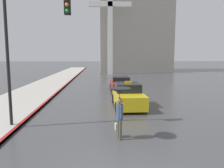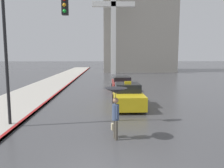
% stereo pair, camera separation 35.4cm
% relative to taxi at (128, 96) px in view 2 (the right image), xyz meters
% --- Properties ---
extents(taxi, '(1.91, 4.45, 1.70)m').
position_rel_taxi_xyz_m(taxi, '(0.00, 0.00, 0.00)').
color(taxi, gold).
rests_on(taxi, ground_plane).
extents(sedan_red, '(1.91, 4.73, 1.39)m').
position_rel_taxi_xyz_m(sedan_red, '(0.17, 6.54, -0.05)').
color(sedan_red, maroon).
rests_on(sedan_red, ground_plane).
extents(pedestrian_with_umbrella, '(0.91, 0.91, 2.09)m').
position_rel_taxi_xyz_m(pedestrian_with_umbrella, '(-1.12, -5.80, 0.92)').
color(pedestrian_with_umbrella, '#4C473D').
rests_on(pedestrian_with_umbrella, ground_plane).
extents(traffic_light, '(2.95, 0.38, 6.29)m').
position_rel_taxi_xyz_m(traffic_light, '(-4.98, -4.03, 3.59)').
color(traffic_light, black).
rests_on(traffic_light, ground_plane).
extents(building_tower_near, '(15.37, 10.99, 22.31)m').
position_rel_taxi_xyz_m(building_tower_near, '(6.13, 36.03, 10.44)').
color(building_tower_near, gray).
rests_on(building_tower_near, ground_plane).
extents(monument_cross, '(7.88, 0.90, 17.91)m').
position_rel_taxi_xyz_m(monument_cross, '(0.28, 27.44, 9.45)').
color(monument_cross, white).
rests_on(monument_cross, ground_plane).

